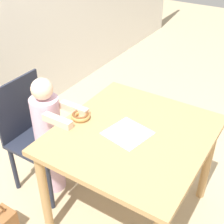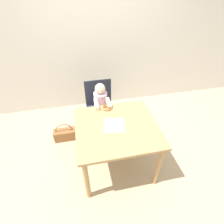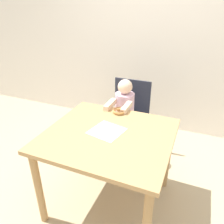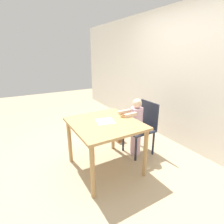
% 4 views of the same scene
% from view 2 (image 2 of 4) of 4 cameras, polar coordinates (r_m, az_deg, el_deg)
% --- Properties ---
extents(ground_plane, '(12.00, 12.00, 0.00)m').
position_cam_2_polar(ground_plane, '(2.71, 1.25, -16.32)').
color(ground_plane, tan).
extents(wall_back, '(8.00, 0.05, 2.50)m').
position_cam_2_polar(wall_back, '(3.28, -5.20, 21.49)').
color(wall_back, silver).
rests_on(wall_back, ground_plane).
extents(dining_table, '(1.00, 0.92, 0.75)m').
position_cam_2_polar(dining_table, '(2.21, 1.48, -6.74)').
color(dining_table, tan).
rests_on(dining_table, ground_plane).
extents(chair, '(0.43, 0.44, 0.91)m').
position_cam_2_polar(chair, '(2.89, -3.94, 1.40)').
color(chair, '#232838').
rests_on(chair, ground_plane).
extents(child_figure, '(0.22, 0.41, 0.99)m').
position_cam_2_polar(child_figure, '(2.76, -3.55, 0.40)').
color(child_figure, silver).
rests_on(child_figure, ground_plane).
extents(donut, '(0.13, 0.13, 0.04)m').
position_cam_2_polar(donut, '(2.39, -1.68, 1.51)').
color(donut, tan).
rests_on(donut, dining_table).
extents(napkin, '(0.29, 0.29, 0.00)m').
position_cam_2_polar(napkin, '(2.15, 0.69, -4.33)').
color(napkin, white).
rests_on(napkin, dining_table).
extents(handbag, '(0.35, 0.15, 0.33)m').
position_cam_2_polar(handbag, '(3.04, -15.14, -7.01)').
color(handbag, brown).
rests_on(handbag, ground_plane).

